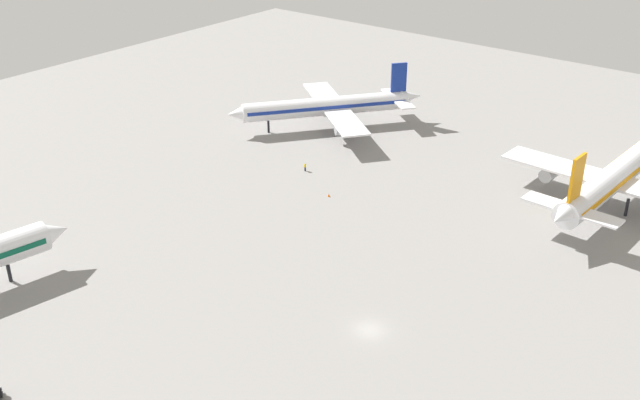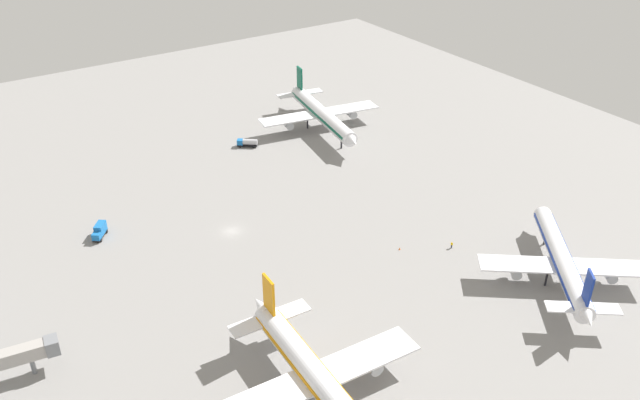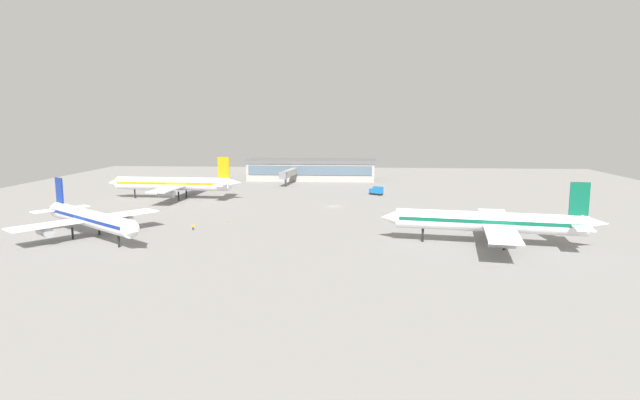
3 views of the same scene
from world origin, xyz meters
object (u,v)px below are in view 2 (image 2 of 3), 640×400
(airplane_taxiing, at_px, (320,382))
(fuel_truck, at_px, (247,142))
(safety_cone_near_gate, at_px, (400,249))
(airplane_distant, at_px, (321,114))
(airplane_at_gate, at_px, (562,260))
(ground_crew_worker, at_px, (452,245))
(catering_truck, at_px, (100,231))

(airplane_taxiing, relative_size, fuel_truck, 8.36)
(airplane_taxiing, relative_size, safety_cone_near_gate, 85.60)
(airplane_taxiing, relative_size, airplane_distant, 1.01)
(airplane_at_gate, distance_m, fuel_truck, 102.31)
(airplane_at_gate, bearing_deg, airplane_taxiing, 128.50)
(fuel_truck, relative_size, ground_crew_worker, 3.68)
(airplane_at_gate, bearing_deg, safety_cone_near_gate, 75.36)
(fuel_truck, bearing_deg, airplane_at_gate, 142.39)
(fuel_truck, xyz_separation_m, catering_truck, (25.43, -54.38, 0.31))
(airplane_at_gate, height_order, fuel_truck, airplane_at_gate)
(catering_truck, distance_m, ground_crew_worker, 85.81)
(safety_cone_near_gate, bearing_deg, airplane_taxiing, -55.03)
(airplane_at_gate, height_order, safety_cone_near_gate, airplane_at_gate)
(airplane_distant, height_order, safety_cone_near_gate, airplane_distant)
(airplane_at_gate, bearing_deg, ground_crew_worker, 64.49)
(airplane_distant, bearing_deg, airplane_taxiing, -23.88)
(fuel_truck, bearing_deg, airplane_taxiing, 106.53)
(airplane_distant, bearing_deg, airplane_at_gate, 9.42)
(airplane_taxiing, relative_size, catering_truck, 9.18)
(airplane_at_gate, xyz_separation_m, fuel_truck, (-98.94, -25.78, -3.66))
(airplane_taxiing, xyz_separation_m, airplane_distant, (-98.17, 65.41, -0.06))
(airplane_at_gate, relative_size, safety_cone_near_gate, 64.27)
(airplane_distant, relative_size, safety_cone_near_gate, 84.36)
(airplane_taxiing, xyz_separation_m, safety_cone_near_gate, (-29.75, 42.53, -5.38))
(airplane_at_gate, distance_m, catering_truck, 108.81)
(catering_truck, xyz_separation_m, safety_cone_near_gate, (45.01, 57.92, -1.40))
(airplane_distant, distance_m, fuel_truck, 26.83)
(catering_truck, bearing_deg, fuel_truck, 152.63)
(catering_truck, height_order, ground_crew_worker, catering_truck)
(safety_cone_near_gate, bearing_deg, airplane_distant, 161.51)
(airplane_distant, bearing_deg, catering_truck, -64.04)
(catering_truck, relative_size, ground_crew_worker, 3.35)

